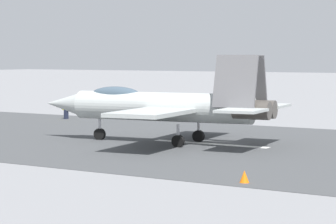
% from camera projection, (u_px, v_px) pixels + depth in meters
% --- Properties ---
extents(ground_plane, '(400.00, 400.00, 0.00)m').
position_uv_depth(ground_plane, '(219.00, 145.00, 46.85)').
color(ground_plane, gray).
extents(runway_strip, '(240.00, 26.00, 0.02)m').
position_uv_depth(runway_strip, '(220.00, 145.00, 46.84)').
color(runway_strip, '#404245').
rests_on(runway_strip, ground).
extents(fighter_jet, '(16.42, 13.41, 5.58)m').
position_uv_depth(fighter_jet, '(164.00, 106.00, 47.46)').
color(fighter_jet, '#ACB2B0').
rests_on(fighter_jet, ground).
extents(crew_person, '(0.68, 0.38, 1.68)m').
position_uv_depth(crew_person, '(66.00, 110.00, 65.95)').
color(crew_person, '#1E2338').
rests_on(crew_person, ground).
extents(marker_cone_near, '(0.44, 0.44, 0.55)m').
position_uv_depth(marker_cone_near, '(244.00, 177.00, 32.69)').
color(marker_cone_near, orange).
rests_on(marker_cone_near, ground).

